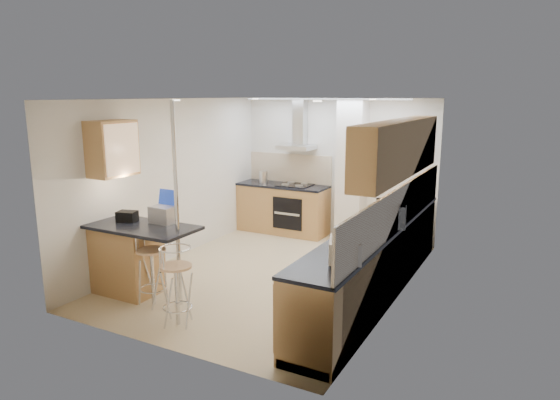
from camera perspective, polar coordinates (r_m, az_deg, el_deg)
The scene contains 16 objects.
ground at distance 7.31m, azimuth -0.72°, elevation -8.54°, with size 4.80×4.80×0.00m, color #CABA86.
room_shell at distance 7.11m, azimuth 3.01°, elevation 3.71°, with size 3.64×4.84×2.51m.
right_counter at distance 6.61m, azimuth 10.85°, elevation -6.79°, with size 0.63×4.40×0.92m.
back_counter at distance 9.38m, azimuth 0.34°, elevation -0.95°, with size 1.70×0.63×0.92m.
peninsula at distance 6.68m, azimuth -15.43°, elevation -6.69°, with size 1.47×0.72×0.94m.
microwave at distance 6.51m, azimuth 12.53°, elevation -1.56°, with size 0.54×0.37×0.30m, color white.
laptop at distance 6.58m, azimuth -13.18°, elevation -1.63°, with size 0.32×0.24×0.22m, color #A5A7AD.
bag at distance 6.80m, azimuth -17.07°, elevation -1.78°, with size 0.24×0.18×0.13m, color black.
bar_stool_near at distance 6.38m, azimuth -14.42°, elevation -7.61°, with size 0.38×0.38×0.93m, color #DDA977, non-canonical shape.
bar_stool_end at distance 5.78m, azimuth -11.72°, elevation -9.59°, with size 0.38×0.38×0.92m, color #DDA977, non-canonical shape.
jar_a at distance 7.00m, azimuth 12.84°, elevation -1.19°, with size 0.12×0.12×0.17m, color beige.
jar_b at distance 6.89m, azimuth 13.25°, elevation -1.50°, with size 0.11×0.11×0.15m, color beige.
jar_c at distance 6.41m, azimuth 12.10°, elevation -2.20°, with size 0.14×0.14×0.21m, color beige.
jar_d at distance 5.23m, azimuth 8.63°, elevation -5.57°, with size 0.10×0.10×0.15m, color white.
bread_bin at distance 5.09m, azimuth 7.48°, elevation -5.67°, with size 0.32×0.41×0.22m, color beige.
kettle at distance 9.40m, azimuth -1.91°, elevation 2.65°, with size 0.16×0.16×0.24m, color silver.
Camera 1 is at (3.29, -6.00, 2.57)m, focal length 32.00 mm.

